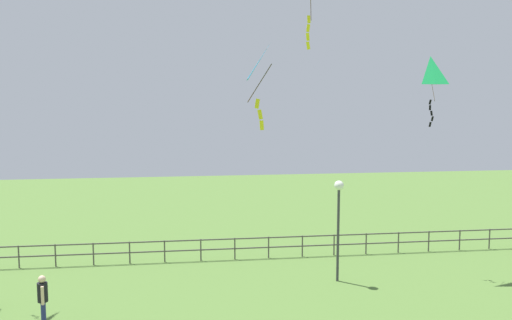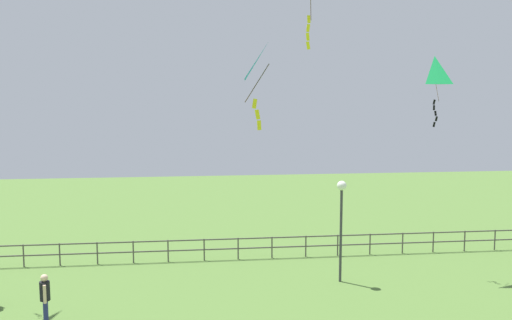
{
  "view_description": "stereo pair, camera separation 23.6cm",
  "coord_description": "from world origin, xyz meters",
  "views": [
    {
      "loc": [
        -0.77,
        -8.45,
        6.88
      ],
      "look_at": [
        1.14,
        5.43,
        5.31
      ],
      "focal_mm": 37.35,
      "sensor_mm": 36.0,
      "label": 1
    },
    {
      "loc": [
        -0.54,
        -8.48,
        6.88
      ],
      "look_at": [
        1.14,
        5.43,
        5.31
      ],
      "focal_mm": 37.35,
      "sensor_mm": 36.0,
      "label": 2
    }
  ],
  "objects": [
    {
      "name": "waterfront_railing",
      "position": [
        -0.27,
        14.0,
        0.62
      ],
      "size": [
        36.02,
        0.06,
        0.95
      ],
      "color": "#4C4742",
      "rests_on": "ground_plane"
    },
    {
      "name": "kite_1",
      "position": [
        9.02,
        11.82,
        7.87
      ],
      "size": [
        0.85,
        1.08,
        2.71
      ],
      "color": "#1EB759"
    },
    {
      "name": "lamppost",
      "position": [
        5.01,
        10.67,
        2.87
      ],
      "size": [
        0.36,
        0.36,
        3.89
      ],
      "color": "#38383D",
      "rests_on": "ground_plane"
    },
    {
      "name": "person_1",
      "position": [
        -5.04,
        7.77,
        0.95
      ],
      "size": [
        0.31,
        0.49,
        1.65
      ],
      "color": "navy",
      "rests_on": "ground_plane"
    },
    {
      "name": "kite_4",
      "position": [
        1.01,
        2.27,
        7.57
      ],
      "size": [
        0.8,
        1.19,
        1.73
      ],
      "color": "#198CD1"
    }
  ]
}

